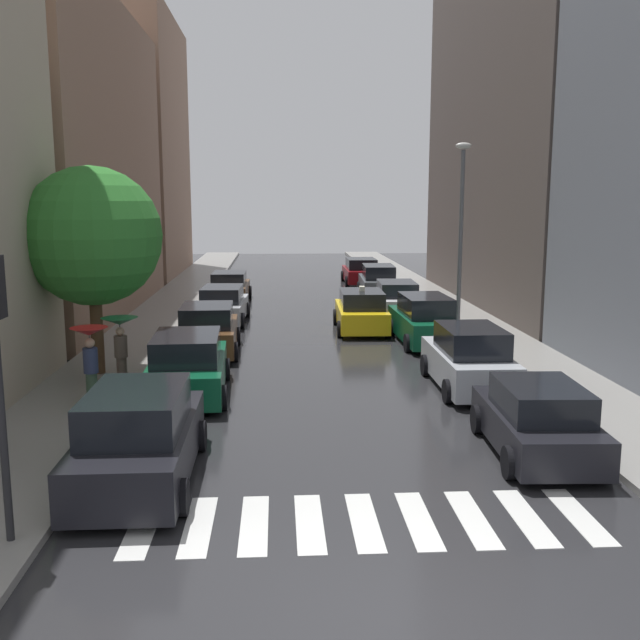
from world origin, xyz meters
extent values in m
cube|color=#28282A|center=(0.00, 24.00, -0.02)|extent=(28.00, 72.00, 0.04)
cube|color=gray|center=(-6.50, 24.00, 0.07)|extent=(3.00, 72.00, 0.15)
cube|color=gray|center=(6.50, 24.00, 0.07)|extent=(3.00, 72.00, 0.15)
cube|color=silver|center=(-3.60, 2.86, 0.01)|extent=(0.45, 2.20, 0.01)
cube|color=silver|center=(-2.70, 2.86, 0.01)|extent=(0.45, 2.20, 0.01)
cube|color=silver|center=(-1.80, 2.86, 0.01)|extent=(0.45, 2.20, 0.01)
cube|color=silver|center=(-0.90, 2.86, 0.01)|extent=(0.45, 2.20, 0.01)
cube|color=silver|center=(0.00, 2.86, 0.01)|extent=(0.45, 2.20, 0.01)
cube|color=silver|center=(0.90, 2.86, 0.01)|extent=(0.45, 2.20, 0.01)
cube|color=silver|center=(1.80, 2.86, 0.01)|extent=(0.45, 2.20, 0.01)
cube|color=silver|center=(2.70, 2.86, 0.01)|extent=(0.45, 2.20, 0.01)
cube|color=silver|center=(3.60, 2.86, 0.01)|extent=(0.45, 2.20, 0.01)
cube|color=#8C6B56|center=(-11.00, 24.58, 6.78)|extent=(6.00, 18.56, 13.56)
cube|color=#8C6B56|center=(-11.00, 41.78, 8.43)|extent=(6.00, 13.45, 16.87)
cube|color=#564C47|center=(11.00, 26.73, 12.99)|extent=(6.00, 19.95, 25.99)
cube|color=black|center=(-3.98, 4.85, 0.63)|extent=(1.91, 4.78, 0.90)
cube|color=black|center=(-3.97, 4.61, 1.45)|extent=(1.68, 2.63, 0.74)
cylinder|color=black|center=(-4.93, 6.42, 0.32)|extent=(0.22, 0.64, 0.64)
cylinder|color=black|center=(-3.03, 6.43, 0.32)|extent=(0.22, 0.64, 0.64)
cylinder|color=black|center=(-4.92, 3.27, 0.32)|extent=(0.22, 0.64, 0.64)
cylinder|color=black|center=(-3.02, 3.28, 0.32)|extent=(0.22, 0.64, 0.64)
cube|color=#0C4C2D|center=(-3.81, 10.81, 0.60)|extent=(2.11, 4.68, 0.84)
cube|color=black|center=(-3.80, 10.58, 1.36)|extent=(1.79, 2.60, 0.69)
cylinder|color=black|center=(-4.83, 12.28, 0.32)|extent=(0.25, 0.65, 0.64)
cylinder|color=black|center=(-2.91, 12.36, 0.32)|extent=(0.25, 0.65, 0.64)
cylinder|color=black|center=(-4.71, 9.25, 0.32)|extent=(0.25, 0.65, 0.64)
cylinder|color=black|center=(-2.79, 9.33, 0.32)|extent=(0.25, 0.65, 0.64)
cube|color=brown|center=(-3.78, 16.09, 0.59)|extent=(2.00, 4.23, 0.83)
cube|color=black|center=(-3.77, 15.88, 1.35)|extent=(1.72, 2.34, 0.68)
cylinder|color=black|center=(-4.76, 17.45, 0.32)|extent=(0.24, 0.65, 0.64)
cylinder|color=black|center=(-2.86, 17.49, 0.32)|extent=(0.24, 0.65, 0.64)
cylinder|color=black|center=(-4.69, 14.69, 0.32)|extent=(0.24, 0.65, 0.64)
cylinder|color=black|center=(-2.80, 14.73, 0.32)|extent=(0.24, 0.65, 0.64)
cube|color=#B2B7BF|center=(-3.72, 22.23, 0.56)|extent=(1.98, 4.44, 0.76)
cube|color=black|center=(-3.72, 22.01, 1.25)|extent=(1.69, 2.47, 0.62)
cylinder|color=black|center=(-4.57, 23.71, 0.32)|extent=(0.24, 0.65, 0.64)
cylinder|color=black|center=(-2.75, 23.64, 0.32)|extent=(0.24, 0.65, 0.64)
cylinder|color=black|center=(-4.68, 20.82, 0.32)|extent=(0.24, 0.65, 0.64)
cylinder|color=black|center=(-2.86, 20.75, 0.32)|extent=(0.24, 0.65, 0.64)
cube|color=brown|center=(-3.83, 28.38, 0.55)|extent=(1.91, 4.34, 0.75)
cube|color=black|center=(-3.84, 28.16, 1.24)|extent=(1.66, 2.40, 0.62)
cylinder|color=black|center=(-4.73, 29.81, 0.32)|extent=(0.23, 0.64, 0.64)
cylinder|color=black|center=(-2.89, 29.79, 0.32)|extent=(0.23, 0.64, 0.64)
cylinder|color=black|center=(-4.77, 26.97, 0.32)|extent=(0.23, 0.64, 0.64)
cylinder|color=black|center=(-2.93, 26.94, 0.32)|extent=(0.23, 0.64, 0.64)
cube|color=black|center=(3.92, 5.82, 0.55)|extent=(1.97, 4.14, 0.75)
cube|color=black|center=(3.91, 5.62, 1.23)|extent=(1.67, 2.31, 0.61)
cylinder|color=black|center=(3.09, 7.20, 0.32)|extent=(0.25, 0.65, 0.64)
cylinder|color=black|center=(4.87, 7.12, 0.32)|extent=(0.25, 0.65, 0.64)
cylinder|color=black|center=(2.97, 4.52, 0.32)|extent=(0.25, 0.65, 0.64)
cylinder|color=black|center=(4.75, 4.44, 0.32)|extent=(0.25, 0.65, 0.64)
cube|color=#B2B7BF|center=(3.89, 11.06, 0.62)|extent=(1.79, 4.44, 0.88)
cube|color=black|center=(3.89, 10.84, 1.41)|extent=(1.57, 2.44, 0.72)
cylinder|color=black|center=(3.00, 12.53, 0.32)|extent=(0.22, 0.64, 0.64)
cylinder|color=black|center=(4.78, 12.52, 0.32)|extent=(0.22, 0.64, 0.64)
cylinder|color=black|center=(2.99, 9.60, 0.32)|extent=(0.22, 0.64, 0.64)
cylinder|color=black|center=(4.77, 9.60, 0.32)|extent=(0.22, 0.64, 0.64)
cube|color=#0C4C2D|center=(3.92, 17.42, 0.62)|extent=(1.89, 4.80, 0.88)
cube|color=black|center=(3.92, 17.18, 1.41)|extent=(1.63, 2.65, 0.72)
cylinder|color=black|center=(2.99, 18.97, 0.32)|extent=(0.24, 0.65, 0.64)
cylinder|color=black|center=(4.76, 19.01, 0.32)|extent=(0.24, 0.65, 0.64)
cylinder|color=black|center=(3.07, 15.83, 0.32)|extent=(0.24, 0.65, 0.64)
cylinder|color=black|center=(4.84, 15.87, 0.32)|extent=(0.24, 0.65, 0.64)
cube|color=silver|center=(3.92, 23.62, 0.56)|extent=(1.97, 4.52, 0.76)
cube|color=black|center=(3.91, 23.39, 1.25)|extent=(1.68, 2.51, 0.62)
cylinder|color=black|center=(3.07, 25.12, 0.32)|extent=(0.24, 0.65, 0.64)
cylinder|color=black|center=(4.88, 25.05, 0.32)|extent=(0.24, 0.65, 0.64)
cylinder|color=black|center=(2.97, 22.18, 0.32)|extent=(0.24, 0.65, 0.64)
cylinder|color=black|center=(4.78, 22.11, 0.32)|extent=(0.24, 0.65, 0.64)
cube|color=#474C51|center=(3.96, 29.80, 0.60)|extent=(1.99, 4.74, 0.85)
cube|color=black|center=(3.95, 29.56, 1.37)|extent=(1.68, 2.63, 0.69)
cylinder|color=black|center=(3.14, 31.37, 0.32)|extent=(0.25, 0.65, 0.64)
cylinder|color=black|center=(4.92, 31.29, 0.32)|extent=(0.25, 0.65, 0.64)
cylinder|color=black|center=(3.00, 28.30, 0.32)|extent=(0.25, 0.65, 0.64)
cylinder|color=black|center=(4.78, 28.22, 0.32)|extent=(0.25, 0.65, 0.64)
cube|color=maroon|center=(3.72, 35.78, 0.56)|extent=(1.96, 4.47, 0.77)
cube|color=black|center=(3.72, 35.56, 1.26)|extent=(1.72, 2.46, 0.63)
cylinder|color=black|center=(2.76, 37.25, 0.32)|extent=(0.22, 0.64, 0.64)
cylinder|color=black|center=(4.70, 37.25, 0.32)|extent=(0.22, 0.64, 0.64)
cylinder|color=black|center=(2.74, 34.31, 0.32)|extent=(0.22, 0.64, 0.64)
cylinder|color=black|center=(4.69, 34.30, 0.32)|extent=(0.22, 0.64, 0.64)
cube|color=yellow|center=(1.93, 20.01, 0.57)|extent=(1.96, 4.35, 0.80)
cube|color=black|center=(1.92, 19.79, 1.30)|extent=(1.69, 2.41, 0.65)
cube|color=#F2EDCC|center=(1.92, 19.79, 1.72)|extent=(0.21, 0.36, 0.18)
cylinder|color=black|center=(1.04, 21.45, 0.32)|extent=(0.24, 0.65, 0.64)
cylinder|color=black|center=(2.89, 21.41, 0.32)|extent=(0.24, 0.65, 0.64)
cylinder|color=black|center=(0.97, 18.61, 0.32)|extent=(0.24, 0.65, 0.64)
cylinder|color=black|center=(2.82, 18.56, 0.32)|extent=(0.24, 0.65, 0.64)
cylinder|color=brown|center=(-5.71, 11.51, 0.53)|extent=(0.28, 0.28, 0.76)
cylinder|color=brown|center=(-5.71, 11.51, 1.21)|extent=(0.36, 0.36, 0.60)
sphere|color=tan|center=(-5.71, 11.51, 1.63)|extent=(0.24, 0.24, 0.24)
cone|color=#19723F|center=(-5.71, 11.51, 1.92)|extent=(1.00, 1.00, 0.20)
cylinder|color=#333338|center=(-5.71, 11.51, 1.57)|extent=(0.02, 0.02, 0.70)
cylinder|color=#38513D|center=(-6.04, 9.57, 0.55)|extent=(0.28, 0.28, 0.80)
cylinder|color=navy|center=(-6.04, 9.57, 1.27)|extent=(0.36, 0.36, 0.63)
sphere|color=tan|center=(-6.04, 9.57, 1.71)|extent=(0.25, 0.25, 0.25)
cone|color=red|center=(-6.04, 9.57, 2.00)|extent=(0.92, 0.92, 0.20)
cylinder|color=#333338|center=(-6.04, 9.57, 1.63)|extent=(0.02, 0.02, 0.73)
cylinder|color=#513823|center=(-6.67, 12.84, 1.31)|extent=(0.36, 0.36, 2.32)
sphere|color=#2E772C|center=(-6.67, 12.84, 4.17)|extent=(3.98, 3.98, 3.98)
cylinder|color=black|center=(-5.45, 2.25, 1.85)|extent=(0.12, 0.12, 3.40)
cylinder|color=#595B60|center=(5.55, 18.85, 3.57)|extent=(0.16, 0.16, 6.85)
ellipsoid|color=beige|center=(5.55, 18.85, 7.15)|extent=(0.60, 0.28, 0.24)
camera|label=1|loc=(-1.38, -8.18, 5.26)|focal=40.45mm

